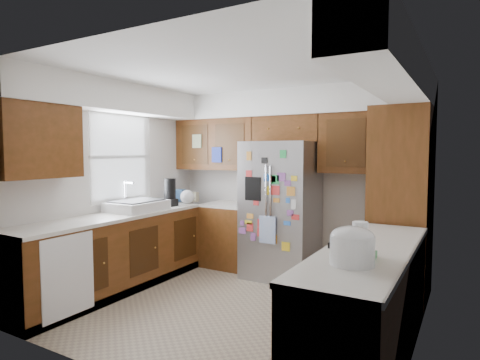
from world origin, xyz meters
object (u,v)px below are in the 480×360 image
fridge (281,210)px  rice_cooker (352,245)px  paper_towel (360,239)px  pantry (401,205)px

fridge → rice_cooker: 2.67m
paper_towel → pantry: bearing=89.6°
pantry → fridge: size_ratio=1.19×
fridge → rice_cooker: size_ratio=5.99×
pantry → fridge: 1.51m
rice_cooker → fridge: bearing=124.2°
fridge → rice_cooker: (1.50, -2.20, 0.15)m
pantry → fridge: (-1.50, 0.05, -0.17)m
rice_cooker → paper_towel: 0.26m
fridge → paper_towel: bearing=-52.5°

